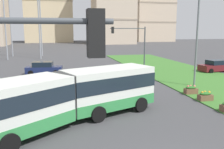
% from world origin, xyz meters
% --- Properties ---
extents(articulated_bus, '(11.39, 7.88, 3.00)m').
position_xyz_m(articulated_bus, '(-3.63, 7.24, 1.65)').
color(articulated_bus, silver).
rests_on(articulated_bus, ground).
extents(car_navy_sedan, '(4.60, 2.47, 1.58)m').
position_xyz_m(car_navy_sedan, '(-6.04, 24.64, 0.75)').
color(car_navy_sedan, '#19234C').
rests_on(car_navy_sedan, ground).
extents(car_maroon_sedan, '(4.61, 2.52, 1.58)m').
position_xyz_m(car_maroon_sedan, '(16.17, 21.40, 0.75)').
color(car_maroon_sedan, maroon).
rests_on(car_maroon_sedan, ground).
extents(flower_planter_3, '(1.10, 0.56, 0.74)m').
position_xyz_m(flower_planter_3, '(6.73, 9.37, 0.43)').
color(flower_planter_3, brown).
rests_on(flower_planter_3, grass_median).
extents(flower_planter_4, '(1.10, 0.56, 0.74)m').
position_xyz_m(flower_planter_4, '(6.73, 11.48, 0.43)').
color(flower_planter_4, brown).
rests_on(flower_planter_4, grass_median).
extents(traffic_light_far_right, '(4.48, 0.28, 5.89)m').
position_xyz_m(traffic_light_far_right, '(4.84, 22.00, 4.10)').
color(traffic_light_far_right, '#474C51').
rests_on(traffic_light_far_right, ground).
extents(streetlight_median, '(0.70, 0.28, 9.78)m').
position_xyz_m(streetlight_median, '(8.63, 14.11, 5.34)').
color(streetlight_median, slate).
rests_on(streetlight_median, ground).
extents(apartment_tower_eastcentre, '(18.62, 15.80, 35.06)m').
position_xyz_m(apartment_tower_eastcentre, '(42.37, 109.42, 17.55)').
color(apartment_tower_eastcentre, '#C6B299').
rests_on(apartment_tower_eastcentre, ground).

